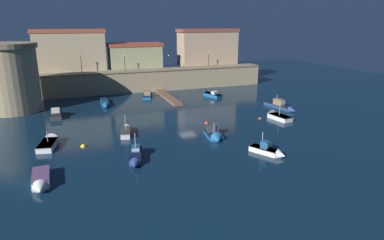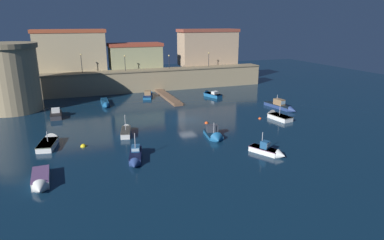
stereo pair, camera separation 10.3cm
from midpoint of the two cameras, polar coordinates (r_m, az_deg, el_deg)
ground_plane at (r=52.30m, az=-0.70°, el=0.06°), size 138.25×138.25×0.00m
quay_wall at (r=75.22m, az=-7.16°, el=6.83°), size 53.11×4.19×4.65m
old_town_backdrop at (r=78.92m, az=-8.19°, el=11.75°), size 46.69×5.84×8.85m
fortress_tower at (r=64.10m, az=-28.60°, el=6.43°), size 9.65×9.65×11.47m
pier_dock at (r=67.30m, az=-4.12°, el=3.97°), size 1.72×14.35×0.70m
quay_lamp_0 at (r=72.70m, az=-18.40°, el=9.66°), size 0.32×0.32×3.86m
quay_lamp_1 at (r=73.59m, az=-11.38°, el=9.98°), size 0.32×0.32×3.29m
quay_lamp_2 at (r=75.76m, az=-3.92°, el=10.32°), size 0.32×0.32×3.02m
quay_lamp_3 at (r=79.00m, az=2.93°, el=10.71°), size 0.32×0.32×3.29m
moored_boat_0 at (r=60.80m, az=15.09°, el=2.33°), size 2.54×7.36×2.63m
moored_boat_1 at (r=54.60m, az=14.26°, el=0.66°), size 2.54×5.09×2.90m
moored_boat_2 at (r=46.66m, az=-11.16°, el=-1.80°), size 2.20×5.09×3.08m
moored_boat_3 at (r=44.06m, az=3.94°, el=-2.64°), size 2.46×4.65×2.62m
moored_boat_4 at (r=34.83m, az=-24.44°, el=-9.44°), size 1.67×5.07×1.45m
moored_boat_5 at (r=63.47m, az=-14.59°, el=2.81°), size 1.39×6.73×1.15m
moored_boat_6 at (r=39.71m, az=13.10°, el=-5.18°), size 3.23×4.51×2.81m
moored_boat_7 at (r=37.54m, az=-9.59°, el=-6.23°), size 2.46×5.48×3.24m
moored_boat_8 at (r=69.30m, az=-7.46°, el=4.38°), size 3.34×6.42×1.87m
moored_boat_9 at (r=68.84m, az=3.25°, el=4.41°), size 3.24×5.10×1.64m
moored_boat_10 at (r=58.18m, az=-22.19°, el=1.02°), size 1.68×4.77×1.89m
moored_boat_11 at (r=45.22m, az=-23.15°, el=-3.50°), size 2.72×5.41×2.49m
mooring_buoy_0 at (r=43.29m, az=-18.04°, el=-4.36°), size 0.70×0.70×0.70m
mooring_buoy_1 at (r=53.88m, az=11.59°, el=0.21°), size 0.48×0.48×0.48m
mooring_buoy_2 at (r=50.46m, az=2.55°, el=-0.58°), size 0.58×0.58×0.58m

